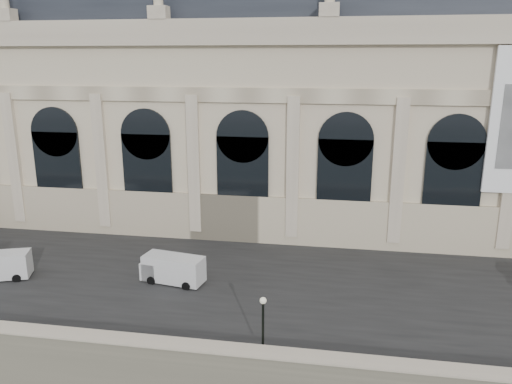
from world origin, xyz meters
TOP-DOWN VIEW (x-y plane):
  - quay at (0.00, 35.00)m, footprint 160.00×70.00m
  - street at (0.00, 14.00)m, footprint 160.00×24.00m
  - parapet at (0.00, 0.60)m, footprint 160.00×1.40m
  - museum at (-5.98, 30.86)m, footprint 69.00×18.70m
  - van_c at (-8.27, 11.45)m, footprint 5.58×2.89m
  - lamp_right at (1.15, 1.74)m, footprint 0.43×0.43m

SIDE VIEW (x-z plane):
  - quay at x=0.00m, z-range 0.00..6.00m
  - street at x=0.00m, z-range 6.00..6.06m
  - parapet at x=0.00m, z-range 6.01..7.22m
  - van_c at x=-8.27m, z-range 6.03..8.39m
  - lamp_right at x=1.15m, z-range 5.99..10.19m
  - museum at x=-5.98m, z-range 5.17..34.27m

